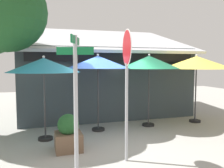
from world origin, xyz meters
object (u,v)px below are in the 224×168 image
object	(u,v)px
stop_sign	(127,69)
patio_umbrella_teal_left	(44,66)
patio_umbrella_mustard_far_right	(197,63)
street_sign_post	(76,90)
patio_umbrella_royal_blue_center	(98,63)
sidewalk_planter	(68,134)
patio_umbrella_forest_green_right	(149,63)

from	to	relation	value
stop_sign	patio_umbrella_teal_left	world-z (taller)	stop_sign
patio_umbrella_teal_left	patio_umbrella_mustard_far_right	xyz separation A→B (m)	(5.73, 0.58, 0.10)
street_sign_post	stop_sign	size ratio (longest dim) A/B	0.93
patio_umbrella_royal_blue_center	sidewalk_planter	xyz separation A→B (m)	(-1.21, -1.61, -1.90)
street_sign_post	patio_umbrella_mustard_far_right	size ratio (longest dim) A/B	1.07
street_sign_post	stop_sign	xyz separation A→B (m)	(1.22, 0.22, 0.44)
street_sign_post	sidewalk_planter	distance (m)	1.86
patio_umbrella_royal_blue_center	sidewalk_planter	distance (m)	2.77
patio_umbrella_forest_green_right	sidewalk_planter	world-z (taller)	patio_umbrella_forest_green_right
stop_sign	patio_umbrella_mustard_far_right	xyz separation A→B (m)	(3.93, 2.77, 0.15)
patio_umbrella_royal_blue_center	patio_umbrella_mustard_far_right	distance (m)	3.96
stop_sign	patio_umbrella_royal_blue_center	bearing A→B (deg)	90.46
street_sign_post	patio_umbrella_teal_left	distance (m)	2.53
stop_sign	patio_umbrella_mustard_far_right	bearing A→B (deg)	35.11
patio_umbrella_forest_green_right	patio_umbrella_mustard_far_right	size ratio (longest dim) A/B	0.99
patio_umbrella_royal_blue_center	sidewalk_planter	size ratio (longest dim) A/B	2.69
street_sign_post	patio_umbrella_mustard_far_right	bearing A→B (deg)	30.08
patio_umbrella_royal_blue_center	patio_umbrella_forest_green_right	world-z (taller)	patio_umbrella_forest_green_right
patio_umbrella_forest_green_right	patio_umbrella_mustard_far_right	distance (m)	2.03
stop_sign	patio_umbrella_teal_left	distance (m)	2.83
patio_umbrella_royal_blue_center	patio_umbrella_mustard_far_right	xyz separation A→B (m)	(3.96, 0.06, 0.00)
street_sign_post	patio_umbrella_royal_blue_center	world-z (taller)	street_sign_post
street_sign_post	patio_umbrella_royal_blue_center	size ratio (longest dim) A/B	1.10
patio_umbrella_teal_left	patio_umbrella_mustard_far_right	size ratio (longest dim) A/B	0.95
street_sign_post	patio_umbrella_mustard_far_right	distance (m)	5.99
patio_umbrella_royal_blue_center	patio_umbrella_forest_green_right	distance (m)	1.93
patio_umbrella_royal_blue_center	sidewalk_planter	world-z (taller)	patio_umbrella_royal_blue_center
patio_umbrella_teal_left	sidewalk_planter	xyz separation A→B (m)	(0.56, -1.09, -1.80)
stop_sign	patio_umbrella_forest_green_right	bearing A→B (deg)	55.44
street_sign_post	sidewalk_planter	size ratio (longest dim) A/B	2.95
patio_umbrella_teal_left	patio_umbrella_mustard_far_right	distance (m)	5.76
sidewalk_planter	patio_umbrella_forest_green_right	bearing A→B (deg)	28.05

